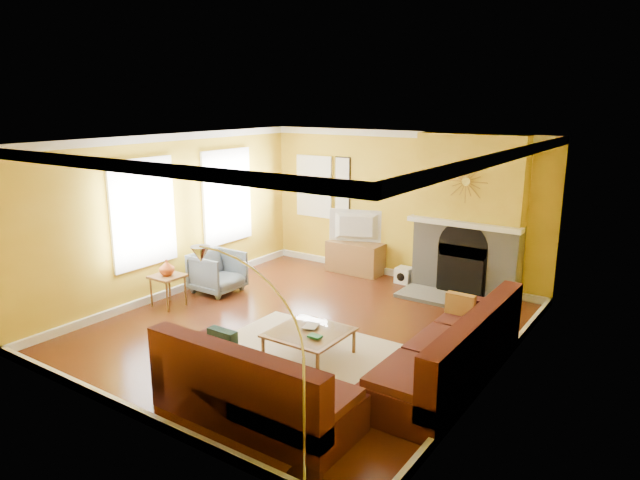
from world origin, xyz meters
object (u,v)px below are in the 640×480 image
Objects in this scene: arc_lamp at (256,363)px; side_table at (168,291)px; armchair at (218,272)px; media_console at (355,257)px; sectional_sofa at (355,339)px; coffee_table at (309,344)px.

side_table is at bearing 149.00° from arc_lamp.
arc_lamp is (3.65, -3.25, 0.62)m from armchair.
media_console is 0.55× the size of arc_lamp.
side_table is at bearing 170.48° from armchair.
arc_lamp reaches higher than sectional_sofa.
armchair is 0.98m from side_table.
media_console is 3.61m from side_table.
sectional_sofa is 1.93× the size of arc_lamp.
sectional_sofa is 3.73m from armchair.
arc_lamp is at bearing -31.00° from side_table.
side_table is (-0.16, -0.96, -0.09)m from armchair.
armchair is at bearing 160.05° from sectional_sofa.
arc_lamp is at bearing -67.71° from media_console.
media_console is 2.09× the size of side_table.
armchair is at bearing 156.33° from coffee_table.
armchair is at bearing 138.35° from arc_lamp.
side_table is at bearing 175.11° from sectional_sofa.
arc_lamp reaches higher than coffee_table.
media_console is 1.39× the size of armchair.
coffee_table is (-0.71, 0.05, -0.27)m from sectional_sofa.
armchair is at bearing -120.70° from media_console.
media_console is (-1.42, 3.54, 0.11)m from coffee_table.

